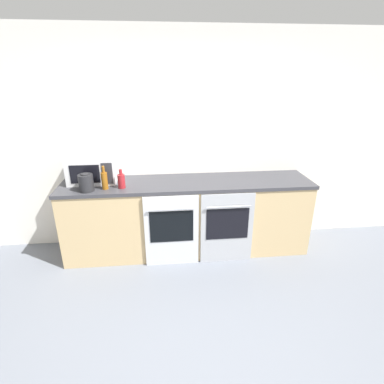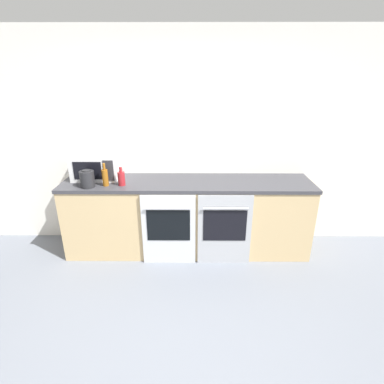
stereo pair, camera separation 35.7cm
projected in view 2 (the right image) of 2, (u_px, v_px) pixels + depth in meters
ground_plane at (183, 368)px, 2.29m from camera, size 16.00×16.00×0.00m
wall_back at (188, 142)px, 3.69m from camera, size 10.00×0.06×2.60m
counter_back at (188, 216)px, 3.69m from camera, size 2.93×0.63×0.91m
oven_left at (169, 230)px, 3.40m from camera, size 0.61×0.06×0.86m
oven_right at (224, 230)px, 3.40m from camera, size 0.61×0.06×0.86m
microwave at (96, 167)px, 3.56m from camera, size 0.53×0.33×0.30m
bottle_red at (121, 178)px, 3.37m from camera, size 0.08×0.08×0.21m
bottle_amber at (105, 177)px, 3.35m from camera, size 0.07×0.07×0.26m
kettle at (87, 179)px, 3.31m from camera, size 0.16×0.16×0.20m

